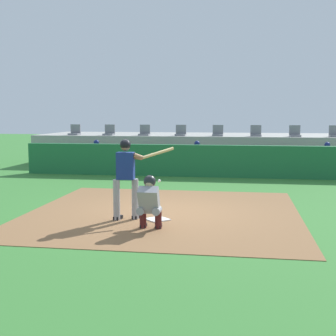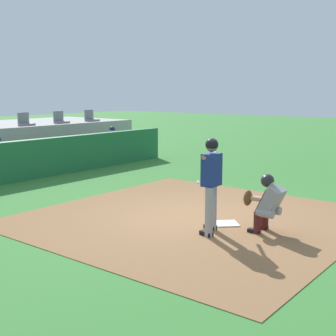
# 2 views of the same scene
# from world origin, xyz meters

# --- Properties ---
(ground_plane) EXTENTS (80.00, 80.00, 0.00)m
(ground_plane) POSITION_xyz_m (0.00, 0.00, 0.00)
(ground_plane) COLOR #387A33
(dirt_infield) EXTENTS (6.40, 6.40, 0.01)m
(dirt_infield) POSITION_xyz_m (0.00, 0.00, 0.01)
(dirt_infield) COLOR olive
(dirt_infield) RESTS_ON ground
(home_plate) EXTENTS (0.62, 0.62, 0.02)m
(home_plate) POSITION_xyz_m (0.00, -0.80, 0.02)
(home_plate) COLOR white
(home_plate) RESTS_ON dirt_infield
(batter_at_plate) EXTENTS (1.25, 0.86, 1.80)m
(batter_at_plate) POSITION_xyz_m (-0.67, -0.86, 1.04)
(batter_at_plate) COLOR #99999E
(batter_at_plate) RESTS_ON ground
(catcher_crouched) EXTENTS (0.49, 1.86, 1.13)m
(catcher_crouched) POSITION_xyz_m (-0.01, -1.65, 0.61)
(catcher_crouched) COLOR gray
(catcher_crouched) RESTS_ON ground
(dugout_wall) EXTENTS (13.00, 0.30, 1.20)m
(dugout_wall) POSITION_xyz_m (0.00, 6.50, 0.60)
(dugout_wall) COLOR #1E6638
(dugout_wall) RESTS_ON ground
(dugout_bench) EXTENTS (11.80, 0.44, 0.45)m
(dugout_bench) POSITION_xyz_m (0.00, 7.50, 0.23)
(dugout_bench) COLOR olive
(dugout_bench) RESTS_ON ground
(dugout_player_0) EXTENTS (0.49, 0.70, 1.30)m
(dugout_player_0) POSITION_xyz_m (-4.06, 7.34, 0.67)
(dugout_player_0) COLOR #939399
(dugout_player_0) RESTS_ON ground
(dugout_player_1) EXTENTS (0.49, 0.70, 1.30)m
(dugout_player_1) POSITION_xyz_m (0.09, 7.34, 0.67)
(dugout_player_1) COLOR #939399
(dugout_player_1) RESTS_ON ground
(dugout_player_2) EXTENTS (0.49, 0.70, 1.30)m
(dugout_player_2) POSITION_xyz_m (5.05, 7.34, 0.67)
(dugout_player_2) COLOR #939399
(dugout_player_2) RESTS_ON ground
(stands_platform) EXTENTS (15.00, 4.40, 1.40)m
(stands_platform) POSITION_xyz_m (0.00, 10.90, 0.70)
(stands_platform) COLOR #9E9E99
(stands_platform) RESTS_ON ground
(stadium_seat_0) EXTENTS (0.46, 0.46, 0.48)m
(stadium_seat_0) POSITION_xyz_m (-5.69, 9.38, 1.53)
(stadium_seat_0) COLOR slate
(stadium_seat_0) RESTS_ON stands_platform
(stadium_seat_1) EXTENTS (0.46, 0.46, 0.48)m
(stadium_seat_1) POSITION_xyz_m (-4.06, 9.38, 1.53)
(stadium_seat_1) COLOR slate
(stadium_seat_1) RESTS_ON stands_platform
(stadium_seat_2) EXTENTS (0.46, 0.46, 0.48)m
(stadium_seat_2) POSITION_xyz_m (-2.44, 9.38, 1.53)
(stadium_seat_2) COLOR slate
(stadium_seat_2) RESTS_ON stands_platform
(stadium_seat_3) EXTENTS (0.46, 0.46, 0.48)m
(stadium_seat_3) POSITION_xyz_m (-0.81, 9.38, 1.53)
(stadium_seat_3) COLOR slate
(stadium_seat_3) RESTS_ON stands_platform
(stadium_seat_4) EXTENTS (0.46, 0.46, 0.48)m
(stadium_seat_4) POSITION_xyz_m (0.81, 9.38, 1.53)
(stadium_seat_4) COLOR slate
(stadium_seat_4) RESTS_ON stands_platform
(stadium_seat_5) EXTENTS (0.46, 0.46, 0.48)m
(stadium_seat_5) POSITION_xyz_m (2.44, 9.38, 1.53)
(stadium_seat_5) COLOR slate
(stadium_seat_5) RESTS_ON stands_platform
(stadium_seat_6) EXTENTS (0.46, 0.46, 0.48)m
(stadium_seat_6) POSITION_xyz_m (4.06, 9.38, 1.53)
(stadium_seat_6) COLOR slate
(stadium_seat_6) RESTS_ON stands_platform
(stadium_seat_7) EXTENTS (0.46, 0.46, 0.48)m
(stadium_seat_7) POSITION_xyz_m (5.69, 9.38, 1.53)
(stadium_seat_7) COLOR slate
(stadium_seat_7) RESTS_ON stands_platform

